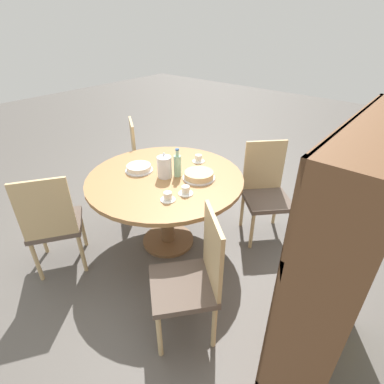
{
  "coord_description": "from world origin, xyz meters",
  "views": [
    {
      "loc": [
        1.64,
        1.67,
        1.97
      ],
      "look_at": [
        0.0,
        0.31,
        0.69
      ],
      "focal_mm": 28.0,
      "sensor_mm": 36.0,
      "label": 1
    }
  ],
  "objects": [
    {
      "name": "chair_c",
      "position": [
        0.85,
        -0.48,
        0.49
      ],
      "size": [
        0.58,
        0.58,
        0.95
      ],
      "rotation": [
        0.0,
        0.0,
        5.7
      ],
      "color": "tan",
      "rests_on": "ground_plane"
    },
    {
      "name": "water_bottle",
      "position": [
        -0.08,
        0.08,
        0.84
      ],
      "size": [
        0.07,
        0.07,
        0.26
      ],
      "color": "#99C6A3",
      "rests_on": "dining_table"
    },
    {
      "name": "bookshelf",
      "position": [
        0.29,
        1.53,
        0.75
      ],
      "size": [
        1.05,
        0.28,
        1.61
      ],
      "rotation": [
        0.0,
        0.0,
        3.14
      ],
      "color": "brown",
      "rests_on": "ground_plane"
    },
    {
      "name": "chair_b",
      "position": [
        -0.51,
        -0.83,
        0.49
      ],
      "size": [
        0.59,
        0.59,
        0.95
      ],
      "rotation": [
        0.0,
        0.0,
        4.09
      ],
      "color": "tan",
      "rests_on": "ground_plane"
    },
    {
      "name": "ground_plane",
      "position": [
        0.0,
        0.0,
        0.0
      ],
      "size": [
        14.0,
        14.0,
        0.0
      ],
      "primitive_type": "plane",
      "color": "#56514C"
    },
    {
      "name": "chair_d",
      "position": [
        0.57,
        0.79,
        0.49
      ],
      "size": [
        0.59,
        0.59,
        0.95
      ],
      "rotation": [
        0.0,
        0.0,
        7.16
      ],
      "color": "tan",
      "rests_on": "ground_plane"
    },
    {
      "name": "coffee_pot",
      "position": [
        -0.0,
        0.0,
        0.84
      ],
      "size": [
        0.13,
        0.13,
        0.23
      ],
      "color": "silver",
      "rests_on": "dining_table"
    },
    {
      "name": "chair_a",
      "position": [
        -0.75,
        0.62,
        0.49
      ],
      "size": [
        0.59,
        0.59,
        0.95
      ],
      "rotation": [
        0.0,
        0.0,
        2.38
      ],
      "color": "tan",
      "rests_on": "ground_plane"
    },
    {
      "name": "cup_c",
      "position": [
        -0.43,
        0.03,
        0.76
      ],
      "size": [
        0.12,
        0.12,
        0.07
      ],
      "color": "white",
      "rests_on": "dining_table"
    },
    {
      "name": "dining_table",
      "position": [
        0.0,
        0.0,
        0.61
      ],
      "size": [
        1.38,
        1.38,
        0.73
      ],
      "color": "brown",
      "rests_on": "ground_plane"
    },
    {
      "name": "cup_b",
      "position": [
        0.11,
        0.33,
        0.76
      ],
      "size": [
        0.12,
        0.12,
        0.07
      ],
      "color": "white",
      "rests_on": "dining_table"
    },
    {
      "name": "cake_main",
      "position": [
        -0.16,
        0.25,
        0.77
      ],
      "size": [
        0.28,
        0.28,
        0.06
      ],
      "color": "silver",
      "rests_on": "dining_table"
    },
    {
      "name": "cake_second",
      "position": [
        0.07,
        -0.26,
        0.76
      ],
      "size": [
        0.25,
        0.25,
        0.06
      ],
      "color": "silver",
      "rests_on": "dining_table"
    },
    {
      "name": "cup_a",
      "position": [
        0.26,
        0.29,
        0.76
      ],
      "size": [
        0.12,
        0.12,
        0.07
      ],
      "color": "white",
      "rests_on": "dining_table"
    }
  ]
}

